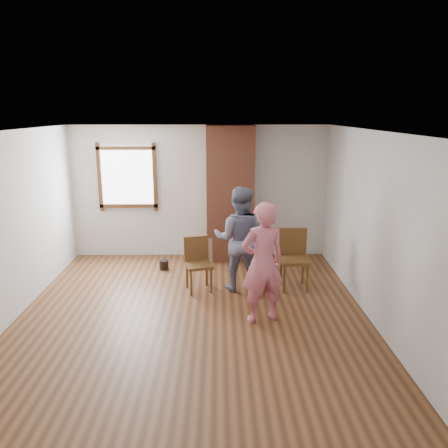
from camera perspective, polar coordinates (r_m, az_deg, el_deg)
The scene contains 12 objects.
ground at distance 6.43m, azimuth -4.07°, elevation -11.80°, with size 5.50×5.50×0.00m, color brown.
room_shell at distance 6.46m, azimuth -4.56°, elevation 5.22°, with size 5.04×5.52×2.62m.
brick_chimney at distance 8.40m, azimuth 0.81°, elevation 3.90°, with size 0.90×0.50×2.60m, color #AC5A3D.
stoneware_crock at distance 8.56m, azimuth -2.31°, elevation -3.17°, with size 0.39×0.39×0.50m, color tan.
dark_pot at distance 8.21m, azimuth -7.85°, elevation -5.30°, with size 0.17×0.17×0.17m, color black.
dining_chair_left at distance 7.14m, azimuth -3.44°, elevation -4.80°, with size 0.50×0.50×0.87m.
dining_chair_right at distance 7.28m, azimuth 9.07°, elevation -4.05°, with size 0.46×0.46×0.98m.
side_table at distance 6.92m, azimuth 5.16°, elevation -6.22°, with size 0.40×0.40×0.60m.
cake_plate at distance 6.85m, azimuth 5.20°, elevation -4.65°, with size 0.18×0.18×0.01m, color white.
cake_slice at distance 6.84m, azimuth 5.29°, elevation -4.38°, with size 0.08×0.07×0.06m, color white.
man at distance 7.03m, azimuth 2.00°, elevation -1.97°, with size 0.83×0.65×1.71m, color #121534.
person_pink at distance 5.97m, azimuth 5.06°, elevation -5.08°, with size 0.62×0.41×1.70m, color #CC6678.
Camera 1 is at (0.37, -5.75, 2.85)m, focal length 35.00 mm.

